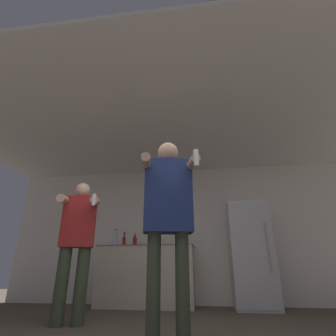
# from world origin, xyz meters

# --- Properties ---
(wall_back) EXTENTS (7.00, 0.06, 2.55)m
(wall_back) POSITION_xyz_m (0.00, 3.43, 1.27)
(wall_back) COLOR silver
(wall_back) RESTS_ON ground_plane
(ceiling_slab) EXTENTS (7.00, 3.92, 0.05)m
(ceiling_slab) POSITION_xyz_m (0.00, 1.70, 2.57)
(ceiling_slab) COLOR silver
(ceiling_slab) RESTS_ON wall_back
(refrigerator) EXTENTS (0.68, 0.74, 1.68)m
(refrigerator) POSITION_xyz_m (1.15, 3.04, 0.84)
(refrigerator) COLOR silver
(refrigerator) RESTS_ON ground_plane
(counter) EXTENTS (1.68, 0.68, 0.99)m
(counter) POSITION_xyz_m (-0.65, 3.07, 0.50)
(counter) COLOR #BCB29E
(counter) RESTS_ON ground_plane
(bottle_short_whiskey) EXTENTS (0.09, 0.09, 0.26)m
(bottle_short_whiskey) POSITION_xyz_m (0.09, 3.01, 1.10)
(bottle_short_whiskey) COLOR silver
(bottle_short_whiskey) RESTS_ON counter
(bottle_red_label) EXTENTS (0.09, 0.09, 0.31)m
(bottle_red_label) POSITION_xyz_m (-1.25, 3.01, 1.12)
(bottle_red_label) COLOR silver
(bottle_red_label) RESTS_ON counter
(bottle_tall_gin) EXTENTS (0.08, 0.08, 0.23)m
(bottle_tall_gin) POSITION_xyz_m (-0.87, 3.01, 1.08)
(bottle_tall_gin) COLOR maroon
(bottle_tall_gin) RESTS_ON counter
(bottle_green_wine) EXTENTS (0.06, 0.06, 0.26)m
(bottle_green_wine) POSITION_xyz_m (-1.07, 3.01, 1.09)
(bottle_green_wine) COLOR maroon
(bottle_green_wine) RESTS_ON counter
(person_woman_foreground) EXTENTS (0.55, 0.57, 1.74)m
(person_woman_foreground) POSITION_xyz_m (0.09, 0.51, 1.06)
(person_woman_foreground) COLOR #38422D
(person_woman_foreground) RESTS_ON ground_plane
(person_man_side) EXTENTS (0.58, 0.60, 1.67)m
(person_man_side) POSITION_xyz_m (-1.18, 1.38, 0.94)
(person_man_side) COLOR #38422D
(person_man_side) RESTS_ON ground_plane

